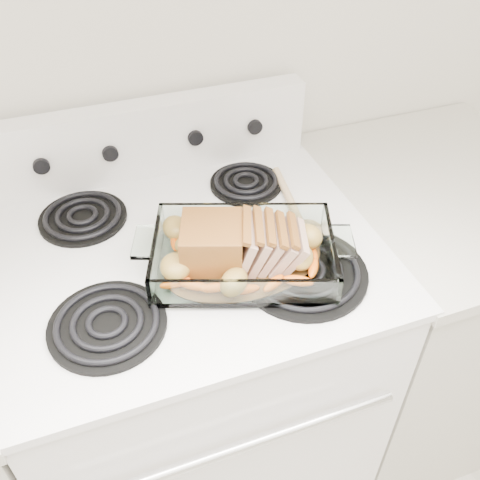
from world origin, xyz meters
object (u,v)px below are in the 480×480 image
object	(u,v)px
counter_right	(413,312)
electric_range	(198,373)
pork_roast	(232,248)
baking_dish	(244,258)

from	to	relation	value
counter_right	electric_range	bearing A→B (deg)	179.90
electric_range	pork_roast	world-z (taller)	electric_range
electric_range	pork_roast	distance (m)	0.53
baking_dish	electric_range	bearing A→B (deg)	149.64
counter_right	pork_roast	distance (m)	0.81
pork_roast	counter_right	bearing A→B (deg)	17.04
counter_right	pork_roast	size ratio (longest dim) A/B	3.92
baking_dish	pork_roast	bearing A→B (deg)	-160.17
electric_range	pork_roast	bearing A→B (deg)	-58.55
electric_range	baking_dish	bearing A→B (deg)	-50.19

